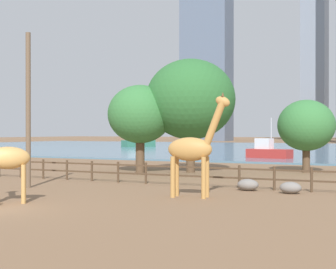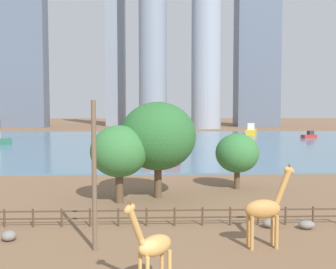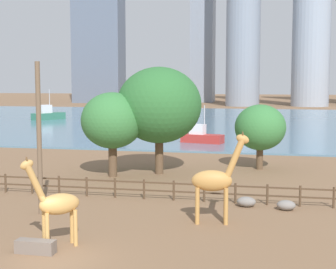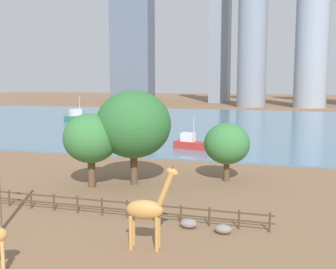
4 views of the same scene
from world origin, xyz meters
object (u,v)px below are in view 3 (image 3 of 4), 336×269
boat_tug (48,115)px  boulder_small (246,202)px  feeding_trough (36,247)px  utility_pole (39,139)px  tree_left_large (159,105)px  giraffe_tall (215,180)px  tree_center_broad (112,121)px  boulder_near_fence (286,205)px  tree_right_tall (260,128)px  giraffe_companion (56,204)px  boat_barge (201,136)px

boat_tug → boulder_small: bearing=-117.9°
boulder_small → feeding_trough: (-8.78, -10.55, -0.01)m
boulder_small → boat_tug: bearing=124.1°
utility_pole → tree_left_large: tree_left_large is taller
giraffe_tall → utility_pole: utility_pole is taller
boulder_small → tree_center_broad: (-11.14, 8.00, 4.19)m
giraffe_tall → feeding_trough: 10.03m
tree_center_broad → tree_left_large: bearing=30.3°
boulder_near_fence → feeding_trough: bearing=-137.6°
feeding_trough → tree_left_large: size_ratio=0.20×
tree_center_broad → tree_right_tall: tree_center_broad is taller
giraffe_companion → tree_center_broad: (-2.93, 17.54, 2.47)m
feeding_trough → boat_tug: (-32.85, 72.11, 0.88)m
boulder_small → boat_barge: size_ratio=0.22×
giraffe_tall → boat_barge: bearing=92.0°
boulder_small → boat_barge: bearing=103.1°
tree_center_broad → tree_right_tall: 12.96m
feeding_trough → boat_tug: boat_tug is taller
boulder_near_fence → boat_barge: boat_barge is taller
feeding_trough → boat_barge: (1.66, 41.07, 0.66)m
giraffe_tall → giraffe_companion: bearing=-147.8°
giraffe_tall → boulder_small: giraffe_tall is taller
tree_left_large → tree_right_tall: size_ratio=1.56×
boulder_small → feeding_trough: boulder_small is taller
giraffe_tall → tree_center_broad: (-9.65, 11.99, 2.16)m
boulder_small → feeding_trough: 13.73m
boulder_small → tree_center_broad: tree_center_broad is taller
giraffe_companion → boulder_near_fence: 14.11m
boulder_small → tree_left_large: 13.74m
utility_pole → feeding_trough: 8.11m
utility_pole → boulder_small: (11.59, 4.14, -4.08)m
boulder_small → tree_left_large: bearing=127.8°
tree_center_broad → boat_tug: (-30.50, 53.55, -3.32)m
giraffe_tall → feeding_trough: bearing=-145.3°
giraffe_tall → tree_left_large: size_ratio=0.57×
tree_left_large → tree_center_broad: size_ratio=1.30×
giraffe_tall → tree_center_broad: size_ratio=0.74×
tree_left_large → tree_right_tall: bearing=25.6°
boulder_near_fence → tree_right_tall: tree_right_tall is taller
giraffe_companion → boat_barge: boat_barge is taller
tree_right_tall → feeding_trough: bearing=-110.6°
giraffe_tall → tree_right_tall: tree_right_tall is taller
giraffe_companion → tree_center_broad: size_ratio=0.64×
tree_center_broad → boat_barge: size_ratio=1.27×
boulder_near_fence → boat_tug: (-44.01, 61.93, 0.88)m
boat_tug → utility_pole: bearing=-127.4°
utility_pole → boat_tug: bearing=114.6°
utility_pole → boulder_small: utility_pole is taller
boulder_near_fence → tree_left_large: 15.45m
tree_left_large → utility_pole: bearing=-105.2°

